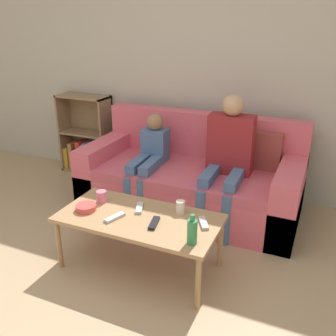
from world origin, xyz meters
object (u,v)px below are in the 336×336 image
at_px(snack_bowl, 86,207).
at_px(tv_remote_0, 115,217).
at_px(bookshelf, 87,142).
at_px(tv_remote_1, 139,208).
at_px(person_adult, 228,151).
at_px(coffee_table, 139,221).
at_px(bottle, 192,231).
at_px(tv_remote_3, 203,223).
at_px(cup_far, 180,207).
at_px(couch, 192,180).
at_px(person_child, 149,157).
at_px(tv_remote_2, 154,223).
at_px(cup_near, 102,197).

bearing_deg(snack_bowl, tv_remote_0, -5.72).
distance_m(bookshelf, tv_remote_1, 2.05).
height_order(person_adult, tv_remote_1, person_adult).
relative_size(bookshelf, coffee_table, 0.80).
bearing_deg(coffee_table, bottle, -20.03).
bearing_deg(person_adult, tv_remote_3, -86.18).
bearing_deg(tv_remote_1, cup_far, -8.25).
relative_size(person_adult, tv_remote_3, 6.90).
bearing_deg(cup_far, bookshelf, 143.37).
height_order(couch, cup_far, couch).
xyz_separation_m(coffee_table, bottle, (0.48, -0.18, 0.13)).
distance_m(person_child, tv_remote_3, 1.20).
bearing_deg(tv_remote_2, tv_remote_1, 130.33).
relative_size(cup_far, tv_remote_2, 0.55).
xyz_separation_m(person_child, tv_remote_1, (0.33, -0.83, -0.09)).
distance_m(cup_far, snack_bowl, 0.72).
bearing_deg(tv_remote_2, cup_far, 54.44).
bearing_deg(bookshelf, cup_far, -36.63).
relative_size(person_adult, cup_far, 12.22).
bearing_deg(snack_bowl, coffee_table, 10.13).
height_order(cup_far, tv_remote_3, cup_far).
distance_m(bookshelf, tv_remote_3, 2.47).
height_order(couch, coffee_table, couch).
distance_m(person_child, snack_bowl, 1.01).
height_order(person_adult, bottle, person_adult).
bearing_deg(person_child, cup_far, -53.12).
distance_m(tv_remote_0, tv_remote_3, 0.65).
relative_size(bookshelf, tv_remote_3, 5.57).
distance_m(person_adult, tv_remote_0, 1.25).
distance_m(couch, person_adult, 0.55).
relative_size(person_adult, tv_remote_2, 6.73).
height_order(person_adult, person_child, person_adult).
distance_m(coffee_table, tv_remote_0, 0.19).
height_order(tv_remote_2, tv_remote_3, same).
xyz_separation_m(couch, tv_remote_0, (-0.17, -1.19, 0.15)).
relative_size(tv_remote_2, snack_bowl, 1.13).
distance_m(bookshelf, person_adult, 2.02).
relative_size(coffee_table, tv_remote_2, 6.83).
distance_m(person_child, tv_remote_2, 1.13).
relative_size(coffee_table, bottle, 5.71).
bearing_deg(couch, snack_bowl, -110.52).
bearing_deg(bookshelf, tv_remote_2, -42.92).
bearing_deg(tv_remote_2, cup_near, 152.98).
distance_m(tv_remote_0, tv_remote_2, 0.30).
bearing_deg(coffee_table, couch, 89.07).
height_order(cup_near, tv_remote_1, cup_near).
distance_m(couch, cup_near, 1.09).
xyz_separation_m(person_adult, person_child, (-0.77, -0.07, -0.14)).
height_order(person_child, cup_far, person_child).
bearing_deg(person_child, couch, 18.43).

